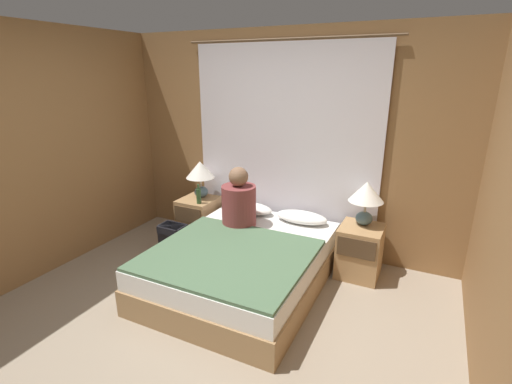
% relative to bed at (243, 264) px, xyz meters
% --- Properties ---
extents(ground_plane, '(16.00, 16.00, 0.00)m').
position_rel_bed_xyz_m(ground_plane, '(0.00, -0.89, -0.22)').
color(ground_plane, gray).
extents(wall_back, '(4.09, 0.06, 2.50)m').
position_rel_bed_xyz_m(wall_back, '(0.00, 1.07, 1.03)').
color(wall_back, olive).
rests_on(wall_back, ground_plane).
extents(wall_left, '(0.06, 3.98, 2.50)m').
position_rel_bed_xyz_m(wall_left, '(-2.02, -0.89, 1.03)').
color(wall_left, olive).
rests_on(wall_left, ground_plane).
extents(curtain_panel, '(2.40, 0.02, 2.38)m').
position_rel_bed_xyz_m(curtain_panel, '(0.00, 1.00, 0.97)').
color(curtain_panel, silver).
rests_on(curtain_panel, ground_plane).
extents(bed, '(1.49, 1.90, 0.44)m').
position_rel_bed_xyz_m(bed, '(0.00, 0.00, 0.00)').
color(bed, '#99754C').
rests_on(bed, ground_plane).
extents(nightstand_left, '(0.42, 0.46, 0.54)m').
position_rel_bed_xyz_m(nightstand_left, '(-1.00, 0.69, 0.05)').
color(nightstand_left, '#A87F51').
rests_on(nightstand_left, ground_plane).
extents(nightstand_right, '(0.42, 0.46, 0.54)m').
position_rel_bed_xyz_m(nightstand_right, '(1.00, 0.69, 0.05)').
color(nightstand_right, '#A87F51').
rests_on(nightstand_right, ground_plane).
extents(lamp_left, '(0.35, 0.35, 0.46)m').
position_rel_bed_xyz_m(lamp_left, '(-1.00, 0.77, 0.64)').
color(lamp_left, slate).
rests_on(lamp_left, nightstand_left).
extents(lamp_right, '(0.35, 0.35, 0.46)m').
position_rel_bed_xyz_m(lamp_right, '(1.00, 0.77, 0.64)').
color(lamp_right, slate).
rests_on(lamp_right, nightstand_right).
extents(pillow_left, '(0.58, 0.29, 0.12)m').
position_rel_bed_xyz_m(pillow_left, '(-0.33, 0.77, 0.28)').
color(pillow_left, white).
rests_on(pillow_left, bed).
extents(pillow_right, '(0.58, 0.29, 0.12)m').
position_rel_bed_xyz_m(pillow_right, '(0.33, 0.77, 0.28)').
color(pillow_right, white).
rests_on(pillow_right, bed).
extents(blanket_on_bed, '(1.43, 1.29, 0.03)m').
position_rel_bed_xyz_m(blanket_on_bed, '(0.00, -0.27, 0.24)').
color(blanket_on_bed, '#4C6B4C').
rests_on(blanket_on_bed, bed).
extents(person_left_in_bed, '(0.37, 0.37, 0.65)m').
position_rel_bed_xyz_m(person_left_in_bed, '(-0.27, 0.41, 0.49)').
color(person_left_in_bed, brown).
rests_on(person_left_in_bed, bed).
extents(beer_bottle_on_left_stand, '(0.06, 0.06, 0.24)m').
position_rel_bed_xyz_m(beer_bottle_on_left_stand, '(-0.89, 0.56, 0.42)').
color(beer_bottle_on_left_stand, '#2D4C28').
rests_on(beer_bottle_on_left_stand, nightstand_left).
extents(backpack_on_floor, '(0.29, 0.22, 0.37)m').
position_rel_bed_xyz_m(backpack_on_floor, '(-1.02, 0.20, -0.01)').
color(backpack_on_floor, black).
rests_on(backpack_on_floor, ground_plane).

